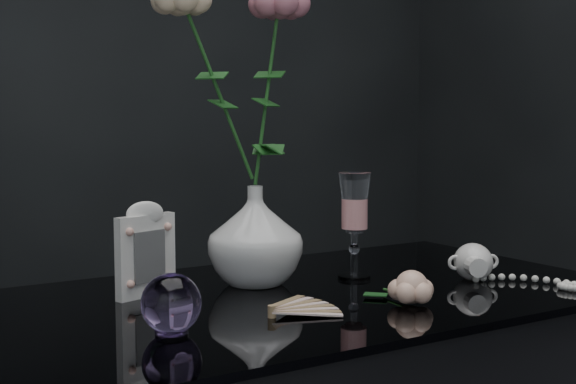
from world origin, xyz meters
TOP-DOWN VIEW (x-y plane):
  - vase at (-0.03, 0.14)m, footprint 0.19×0.19m
  - wine_glass at (0.14, 0.10)m, footprint 0.07×0.07m
  - picture_frame at (-0.21, 0.16)m, footprint 0.13×0.11m
  - paperweight at (-0.27, -0.06)m, footprint 0.10×0.10m
  - paper_fan at (-0.12, -0.06)m, footprint 0.21×0.17m
  - loose_rose at (0.10, -0.10)m, footprint 0.14×0.17m
  - pearl_jar at (0.31, -0.02)m, footprint 0.30×0.30m
  - roses at (-0.05, 0.14)m, footprint 0.26×0.11m

SIDE VIEW (x-z plane):
  - paper_fan at x=-0.12m, z-range 0.76..0.78m
  - loose_rose at x=0.10m, z-range 0.76..0.81m
  - pearl_jar at x=0.31m, z-range 0.76..0.83m
  - paperweight at x=-0.27m, z-range 0.76..0.84m
  - picture_frame at x=-0.21m, z-range 0.76..0.91m
  - vase at x=-0.03m, z-range 0.76..0.93m
  - wine_glass at x=0.14m, z-range 0.76..0.95m
  - roses at x=-0.05m, z-range 0.92..1.31m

